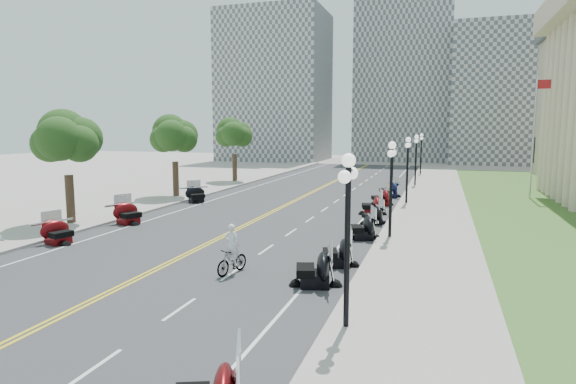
% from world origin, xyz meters
% --- Properties ---
extents(ground, '(160.00, 160.00, 0.00)m').
position_xyz_m(ground, '(0.00, 0.00, 0.00)').
color(ground, gray).
extents(road, '(16.00, 90.00, 0.01)m').
position_xyz_m(road, '(0.00, 10.00, 0.00)').
color(road, '#333335').
rests_on(road, ground).
extents(centerline_yellow_a, '(0.12, 90.00, 0.00)m').
position_xyz_m(centerline_yellow_a, '(-0.12, 10.00, 0.01)').
color(centerline_yellow_a, yellow).
rests_on(centerline_yellow_a, road).
extents(centerline_yellow_b, '(0.12, 90.00, 0.00)m').
position_xyz_m(centerline_yellow_b, '(0.12, 10.00, 0.01)').
color(centerline_yellow_b, yellow).
rests_on(centerline_yellow_b, road).
extents(edge_line_north, '(0.12, 90.00, 0.00)m').
position_xyz_m(edge_line_north, '(6.40, 10.00, 0.01)').
color(edge_line_north, white).
rests_on(edge_line_north, road).
extents(edge_line_south, '(0.12, 90.00, 0.00)m').
position_xyz_m(edge_line_south, '(-6.40, 10.00, 0.01)').
color(edge_line_south, white).
rests_on(edge_line_south, road).
extents(lane_dash_3, '(0.12, 2.00, 0.00)m').
position_xyz_m(lane_dash_3, '(3.20, -12.00, 0.01)').
color(lane_dash_3, white).
rests_on(lane_dash_3, road).
extents(lane_dash_4, '(0.12, 2.00, 0.00)m').
position_xyz_m(lane_dash_4, '(3.20, -8.00, 0.01)').
color(lane_dash_4, white).
rests_on(lane_dash_4, road).
extents(lane_dash_5, '(0.12, 2.00, 0.00)m').
position_xyz_m(lane_dash_5, '(3.20, -4.00, 0.01)').
color(lane_dash_5, white).
rests_on(lane_dash_5, road).
extents(lane_dash_6, '(0.12, 2.00, 0.00)m').
position_xyz_m(lane_dash_6, '(3.20, 0.00, 0.01)').
color(lane_dash_6, white).
rests_on(lane_dash_6, road).
extents(lane_dash_7, '(0.12, 2.00, 0.00)m').
position_xyz_m(lane_dash_7, '(3.20, 4.00, 0.01)').
color(lane_dash_7, white).
rests_on(lane_dash_7, road).
extents(lane_dash_8, '(0.12, 2.00, 0.00)m').
position_xyz_m(lane_dash_8, '(3.20, 8.00, 0.01)').
color(lane_dash_8, white).
rests_on(lane_dash_8, road).
extents(lane_dash_9, '(0.12, 2.00, 0.00)m').
position_xyz_m(lane_dash_9, '(3.20, 12.00, 0.01)').
color(lane_dash_9, white).
rests_on(lane_dash_9, road).
extents(lane_dash_10, '(0.12, 2.00, 0.00)m').
position_xyz_m(lane_dash_10, '(3.20, 16.00, 0.01)').
color(lane_dash_10, white).
rests_on(lane_dash_10, road).
extents(lane_dash_11, '(0.12, 2.00, 0.00)m').
position_xyz_m(lane_dash_11, '(3.20, 20.00, 0.01)').
color(lane_dash_11, white).
rests_on(lane_dash_11, road).
extents(lane_dash_12, '(0.12, 2.00, 0.00)m').
position_xyz_m(lane_dash_12, '(3.20, 24.00, 0.01)').
color(lane_dash_12, white).
rests_on(lane_dash_12, road).
extents(lane_dash_13, '(0.12, 2.00, 0.00)m').
position_xyz_m(lane_dash_13, '(3.20, 28.00, 0.01)').
color(lane_dash_13, white).
rests_on(lane_dash_13, road).
extents(lane_dash_14, '(0.12, 2.00, 0.00)m').
position_xyz_m(lane_dash_14, '(3.20, 32.00, 0.01)').
color(lane_dash_14, white).
rests_on(lane_dash_14, road).
extents(lane_dash_15, '(0.12, 2.00, 0.00)m').
position_xyz_m(lane_dash_15, '(3.20, 36.00, 0.01)').
color(lane_dash_15, white).
rests_on(lane_dash_15, road).
extents(lane_dash_16, '(0.12, 2.00, 0.00)m').
position_xyz_m(lane_dash_16, '(3.20, 40.00, 0.01)').
color(lane_dash_16, white).
rests_on(lane_dash_16, road).
extents(lane_dash_17, '(0.12, 2.00, 0.00)m').
position_xyz_m(lane_dash_17, '(3.20, 44.00, 0.01)').
color(lane_dash_17, white).
rests_on(lane_dash_17, road).
extents(lane_dash_18, '(0.12, 2.00, 0.00)m').
position_xyz_m(lane_dash_18, '(3.20, 48.00, 0.01)').
color(lane_dash_18, white).
rests_on(lane_dash_18, road).
extents(lane_dash_19, '(0.12, 2.00, 0.00)m').
position_xyz_m(lane_dash_19, '(3.20, 52.00, 0.01)').
color(lane_dash_19, white).
rests_on(lane_dash_19, road).
extents(sidewalk_north, '(5.00, 90.00, 0.15)m').
position_xyz_m(sidewalk_north, '(10.50, 10.00, 0.07)').
color(sidewalk_north, '#9E9991').
rests_on(sidewalk_north, ground).
extents(sidewalk_south, '(5.00, 90.00, 0.15)m').
position_xyz_m(sidewalk_south, '(-10.50, 10.00, 0.07)').
color(sidewalk_south, '#9E9991').
rests_on(sidewalk_south, ground).
extents(lawn, '(9.00, 60.00, 0.10)m').
position_xyz_m(lawn, '(17.50, 18.00, 0.05)').
color(lawn, '#356023').
rests_on(lawn, ground).
extents(distant_block_a, '(18.00, 14.00, 26.00)m').
position_xyz_m(distant_block_a, '(-18.00, 62.00, 13.00)').
color(distant_block_a, gray).
rests_on(distant_block_a, ground).
extents(distant_block_b, '(16.00, 12.00, 30.00)m').
position_xyz_m(distant_block_b, '(4.00, 68.00, 15.00)').
color(distant_block_b, gray).
rests_on(distant_block_b, ground).
extents(distant_block_c, '(20.00, 14.00, 22.00)m').
position_xyz_m(distant_block_c, '(22.00, 65.00, 11.00)').
color(distant_block_c, gray).
rests_on(distant_block_c, ground).
extents(street_lamp_1, '(0.50, 1.20, 4.90)m').
position_xyz_m(street_lamp_1, '(8.60, -8.00, 2.60)').
color(street_lamp_1, black).
rests_on(street_lamp_1, sidewalk_north).
extents(street_lamp_2, '(0.50, 1.20, 4.90)m').
position_xyz_m(street_lamp_2, '(8.60, 4.00, 2.60)').
color(street_lamp_2, black).
rests_on(street_lamp_2, sidewalk_north).
extents(street_lamp_3, '(0.50, 1.20, 4.90)m').
position_xyz_m(street_lamp_3, '(8.60, 16.00, 2.60)').
color(street_lamp_3, black).
rests_on(street_lamp_3, sidewalk_north).
extents(street_lamp_4, '(0.50, 1.20, 4.90)m').
position_xyz_m(street_lamp_4, '(8.60, 28.00, 2.60)').
color(street_lamp_4, black).
rests_on(street_lamp_4, sidewalk_north).
extents(street_lamp_5, '(0.50, 1.20, 4.90)m').
position_xyz_m(street_lamp_5, '(8.60, 40.00, 2.60)').
color(street_lamp_5, black).
rests_on(street_lamp_5, sidewalk_north).
extents(flagpole, '(1.10, 0.20, 10.00)m').
position_xyz_m(flagpole, '(18.00, 22.00, 5.00)').
color(flagpole, silver).
rests_on(flagpole, ground).
extents(tree_2, '(4.80, 4.80, 9.20)m').
position_xyz_m(tree_2, '(-10.00, 2.00, 4.75)').
color(tree_2, '#235619').
rests_on(tree_2, sidewalk_south).
extents(tree_3, '(4.80, 4.80, 9.20)m').
position_xyz_m(tree_3, '(-10.00, 14.00, 4.75)').
color(tree_3, '#235619').
rests_on(tree_3, sidewalk_south).
extents(tree_4, '(4.80, 4.80, 9.20)m').
position_xyz_m(tree_4, '(-10.00, 26.00, 4.75)').
color(tree_4, '#235619').
rests_on(tree_4, sidewalk_south).
extents(motorcycle_n_4, '(2.59, 2.59, 1.46)m').
position_xyz_m(motorcycle_n_4, '(6.74, -4.45, 0.73)').
color(motorcycle_n_4, black).
rests_on(motorcycle_n_4, road).
extents(motorcycle_n_5, '(2.33, 2.33, 1.35)m').
position_xyz_m(motorcycle_n_5, '(7.00, -1.67, 0.67)').
color(motorcycle_n_5, black).
rests_on(motorcycle_n_5, road).
extents(motorcycle_n_6, '(2.56, 2.56, 1.39)m').
position_xyz_m(motorcycle_n_6, '(7.24, 3.58, 0.70)').
color(motorcycle_n_6, black).
rests_on(motorcycle_n_6, road).
extents(motorcycle_n_7, '(2.38, 2.38, 1.26)m').
position_xyz_m(motorcycle_n_7, '(7.22, 7.69, 0.63)').
color(motorcycle_n_7, black).
rests_on(motorcycle_n_7, road).
extents(motorcycle_n_8, '(2.45, 2.45, 1.42)m').
position_xyz_m(motorcycle_n_8, '(6.71, 10.93, 0.71)').
color(motorcycle_n_8, '#590A0C').
rests_on(motorcycle_n_8, road).
extents(motorcycle_n_9, '(2.56, 2.56, 1.38)m').
position_xyz_m(motorcycle_n_9, '(6.82, 15.04, 0.69)').
color(motorcycle_n_9, '#590A0C').
rests_on(motorcycle_n_9, road).
extents(motorcycle_n_10, '(2.83, 2.83, 1.48)m').
position_xyz_m(motorcycle_n_10, '(6.95, 19.48, 0.74)').
color(motorcycle_n_10, black).
rests_on(motorcycle_n_10, road).
extents(motorcycle_s_5, '(2.38, 2.38, 1.33)m').
position_xyz_m(motorcycle_s_5, '(-7.14, -2.09, 0.66)').
color(motorcycle_s_5, '#590A0C').
rests_on(motorcycle_s_5, road).
extents(motorcycle_s_6, '(2.72, 2.72, 1.44)m').
position_xyz_m(motorcycle_s_6, '(-6.91, 3.29, 0.72)').
color(motorcycle_s_6, '#590A0C').
rests_on(motorcycle_s_6, road).
extents(motorcycle_s_8, '(2.78, 2.78, 1.38)m').
position_xyz_m(motorcycle_s_8, '(-7.10, 12.11, 0.69)').
color(motorcycle_s_8, black).
rests_on(motorcycle_s_8, road).
extents(bicycle, '(0.97, 1.84, 1.06)m').
position_xyz_m(bicycle, '(3.24, -4.01, 0.53)').
color(bicycle, '#A51414').
rests_on(bicycle, road).
extents(cyclist_rider, '(0.61, 0.40, 1.68)m').
position_xyz_m(cyclist_rider, '(3.24, -4.01, 1.90)').
color(cyclist_rider, silver).
rests_on(cyclist_rider, bicycle).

